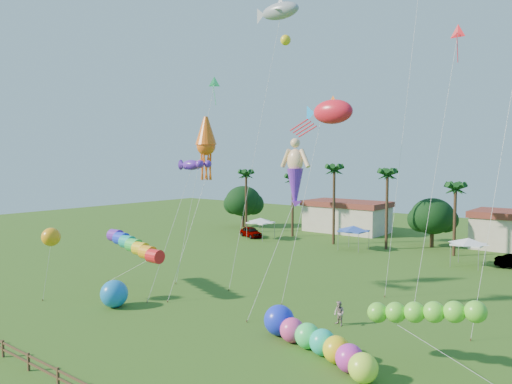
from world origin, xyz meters
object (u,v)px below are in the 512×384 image
Objects in this scene: spectator_b at (339,313)px; blue_ball at (114,294)px; caterpillar_inflatable at (313,339)px; car_a at (251,232)px.

spectator_b is 17.20m from blue_ball.
spectator_b is at bearing 123.08° from caterpillar_inflatable.
blue_ball is (-15.63, -7.18, 0.22)m from spectator_b.
caterpillar_inflatable is at bearing -57.14° from spectator_b.
blue_ball reaches higher than caterpillar_inflatable.
blue_ball reaches higher than car_a.
car_a is 35.39m from blue_ball.
caterpillar_inflatable reaches higher than car_a.
car_a is 38.60m from spectator_b.
car_a is 2.10× the size of blue_ball.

